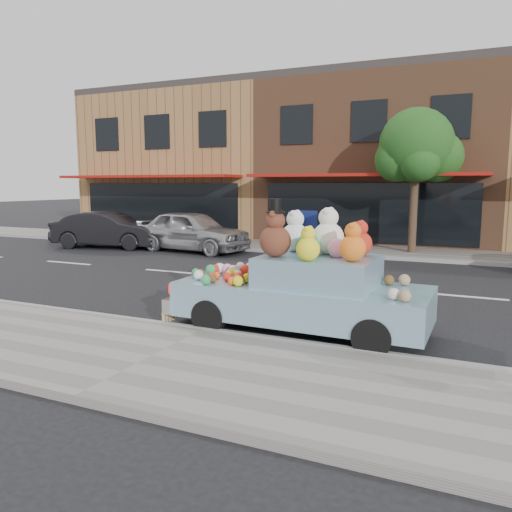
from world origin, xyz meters
The scene contains 11 objects.
ground centered at (0.00, 0.00, 0.00)m, with size 120.00×120.00×0.00m, color black.
near_sidewalk centered at (0.00, -6.50, 0.06)m, with size 60.00×3.00×0.12m, color gray.
far_sidewalk centered at (0.00, 6.50, 0.06)m, with size 60.00×3.00×0.12m, color gray.
near_kerb centered at (0.00, -5.00, 0.07)m, with size 60.00×0.12×0.13m, color gray.
far_kerb centered at (0.00, 5.00, 0.07)m, with size 60.00×0.12×0.13m, color gray.
storefront_left centered at (-10.00, 11.97, 3.64)m, with size 10.00×9.80×7.30m.
storefront_mid centered at (0.00, 11.97, 3.64)m, with size 10.00×9.80×7.30m.
street_tree centered at (2.03, 6.55, 3.69)m, with size 3.00×2.70×5.22m.
car_silver centered at (-5.79, 4.10, 0.79)m, with size 1.86×4.63×1.58m, color #A1A2A6.
car_dark centered at (-9.43, 3.64, 0.73)m, with size 1.55×4.45×1.46m, color black.
art_car centered at (1.46, -4.13, 0.80)m, with size 4.52×1.85×2.32m.
Camera 1 is at (4.19, -12.16, 2.56)m, focal length 35.00 mm.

